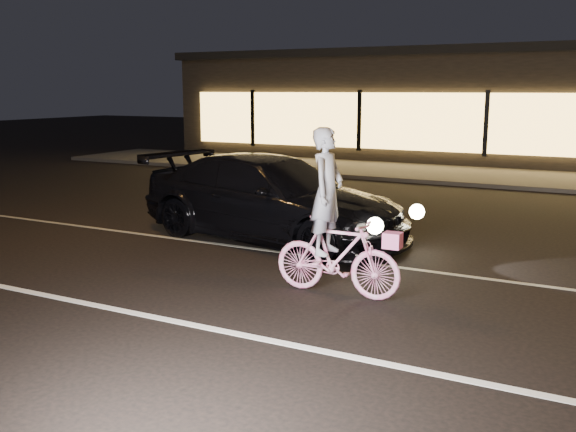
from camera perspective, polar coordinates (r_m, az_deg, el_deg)
The scene contains 7 objects.
ground at distance 8.77m, azimuth -1.34°, elevation -6.85°, with size 90.00×90.00×0.00m, color black.
lane_stripe_near at distance 7.56m, azimuth -6.87°, elevation -9.90°, with size 60.00×0.12×0.01m, color silver.
lane_stripe_far at distance 10.49m, azimuth 3.91°, elevation -3.81°, with size 60.00×0.10×0.01m, color gray.
sidewalk at distance 20.87m, azimuth 16.06°, elevation 3.45°, with size 30.00×4.00×0.12m, color #383533.
storefront at distance 26.59m, azimuth 18.91°, elevation 9.38°, with size 25.40×8.42×4.20m.
cyclist at distance 8.52m, azimuth 4.13°, elevation -1.86°, with size 1.78×0.61×2.24m.
sedan at distance 11.68m, azimuth -1.41°, elevation 1.58°, with size 5.58×3.02×1.53m.
Camera 1 is at (4.01, -7.31, 2.72)m, focal length 40.00 mm.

